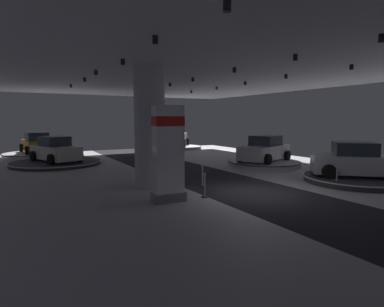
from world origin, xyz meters
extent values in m
cube|color=#B2B2B7|center=(0.00, 0.00, -0.03)|extent=(24.00, 44.00, 0.05)
cube|color=#232328|center=(0.00, 0.00, 0.00)|extent=(4.40, 44.00, 0.01)
cube|color=silver|center=(0.00, 0.00, 5.55)|extent=(24.00, 44.00, 0.10)
cylinder|color=black|center=(-5.13, -4.99, 5.32)|extent=(0.16, 0.16, 0.22)
cylinder|color=black|center=(-5.33, -1.86, 5.32)|extent=(0.16, 0.16, 0.22)
cylinder|color=black|center=(-5.09, 1.92, 5.32)|extent=(0.16, 0.16, 0.22)
cylinder|color=black|center=(-5.37, 5.23, 5.32)|extent=(0.16, 0.16, 0.22)
cylinder|color=black|center=(-5.30, 8.36, 5.32)|extent=(0.16, 0.16, 0.22)
cylinder|color=black|center=(-5.46, 12.18, 5.32)|extent=(0.16, 0.16, 0.22)
cylinder|color=black|center=(-0.02, -5.02, 5.32)|extent=(0.16, 0.16, 0.22)
cylinder|color=black|center=(0.01, -1.95, 5.32)|extent=(0.16, 0.16, 0.22)
cylinder|color=black|center=(-0.13, 1.45, 5.32)|extent=(0.16, 0.16, 0.22)
cylinder|color=black|center=(-0.05, 5.37, 5.32)|extent=(0.16, 0.16, 0.22)
cylinder|color=black|center=(-0.05, 8.35, 5.32)|extent=(0.16, 0.16, 0.22)
cylinder|color=black|center=(0.08, 12.23, 5.32)|extent=(0.16, 0.16, 0.22)
cylinder|color=black|center=(3.72, -1.60, 5.32)|extent=(0.16, 0.16, 0.22)
cylinder|color=black|center=(3.49, 1.89, 5.32)|extent=(0.16, 0.16, 0.22)
cylinder|color=black|center=(3.62, 5.38, 5.32)|extent=(0.16, 0.16, 0.22)
cylinder|color=black|center=(3.87, 8.88, 5.32)|extent=(0.16, 0.16, 0.22)
cylinder|color=black|center=(3.68, 12.25, 5.32)|extent=(0.16, 0.16, 0.22)
cylinder|color=silver|center=(-3.46, 3.36, 2.75)|extent=(1.40, 1.40, 5.50)
cube|color=slate|center=(-3.85, 0.54, 0.17)|extent=(1.30, 0.71, 0.35)
cube|color=white|center=(-3.85, 0.54, 2.00)|extent=(1.13, 0.62, 3.30)
cube|color=red|center=(-3.85, 0.54, 3.06)|extent=(1.15, 0.65, 0.36)
cylinder|color=#B7B7BC|center=(5.66, 5.77, 0.16)|extent=(4.71, 4.71, 0.33)
cylinder|color=black|center=(5.66, 5.77, 0.30)|extent=(4.81, 4.81, 0.05)
cube|color=silver|center=(5.66, 5.77, 0.94)|extent=(4.56, 3.17, 0.90)
cube|color=#2D3842|center=(5.81, 5.82, 1.68)|extent=(2.33, 2.13, 0.70)
cylinder|color=black|center=(4.68, 4.33, 0.67)|extent=(0.71, 0.45, 0.68)
cylinder|color=black|center=(3.98, 6.20, 0.67)|extent=(0.71, 0.45, 0.68)
cylinder|color=black|center=(7.35, 5.34, 0.67)|extent=(0.71, 0.45, 0.68)
cylinder|color=black|center=(6.65, 7.21, 0.67)|extent=(0.71, 0.45, 0.68)
sphere|color=white|center=(3.91, 4.58, 1.05)|extent=(0.18, 0.18, 0.18)
sphere|color=white|center=(3.56, 5.50, 1.05)|extent=(0.18, 0.18, 0.18)
cylinder|color=#333338|center=(5.92, -0.66, 0.15)|extent=(4.95, 4.95, 0.29)
cylinder|color=white|center=(5.92, -0.66, 0.26)|extent=(5.05, 5.05, 0.05)
cube|color=silver|center=(5.92, -0.66, 0.90)|extent=(4.29, 4.19, 0.90)
cube|color=#2D3842|center=(5.81, -0.56, 1.65)|extent=(2.45, 2.44, 0.70)
cylinder|color=black|center=(7.64, -0.92, 0.63)|extent=(0.65, 0.63, 0.68)
cylinder|color=black|center=(5.57, 1.04, 0.63)|extent=(0.65, 0.63, 0.68)
cylinder|color=black|center=(4.19, -0.41, 0.63)|extent=(0.65, 0.63, 0.68)
cylinder|color=silver|center=(5.99, 19.98, 0.13)|extent=(5.56, 5.56, 0.25)
cylinder|color=black|center=(5.99, 19.98, 0.22)|extent=(5.68, 5.68, 0.05)
cube|color=silver|center=(5.99, 19.98, 1.00)|extent=(4.73, 5.56, 1.20)
cube|color=silver|center=(5.03, 18.58, 2.05)|extent=(2.53, 2.48, 1.00)
cube|color=#28333D|center=(5.32, 19.00, 2.05)|extent=(1.49, 1.06, 0.75)
cylinder|color=black|center=(5.91, 17.79, 0.67)|extent=(0.71, 0.85, 0.84)
cylinder|color=black|center=(3.97, 19.12, 0.67)|extent=(0.71, 0.85, 0.84)
cylinder|color=black|center=(8.01, 20.85, 0.67)|extent=(0.71, 0.85, 0.84)
cylinder|color=black|center=(6.07, 22.18, 0.67)|extent=(0.71, 0.85, 0.84)
cylinder|color=silver|center=(-7.28, 19.19, 0.17)|extent=(5.22, 5.22, 0.33)
cylinder|color=black|center=(-7.28, 19.19, 0.30)|extent=(5.33, 5.33, 0.05)
cube|color=#B77519|center=(-7.28, 19.19, 0.94)|extent=(2.28, 4.38, 0.90)
cube|color=#2D3842|center=(-7.27, 19.04, 1.69)|extent=(1.77, 2.07, 0.70)
cylinder|color=black|center=(-8.44, 20.49, 0.67)|extent=(0.30, 0.70, 0.68)
cylinder|color=black|center=(-6.46, 20.73, 0.67)|extent=(0.30, 0.70, 0.68)
cylinder|color=black|center=(-8.11, 17.66, 0.67)|extent=(0.30, 0.70, 0.68)
cylinder|color=black|center=(-6.12, 17.89, 0.67)|extent=(0.30, 0.70, 0.68)
sphere|color=white|center=(-8.02, 21.18, 1.05)|extent=(0.18, 0.18, 0.18)
sphere|color=white|center=(-7.03, 21.29, 1.05)|extent=(0.18, 0.18, 0.18)
cylinder|color=#333338|center=(-6.45, 13.27, 0.12)|extent=(5.92, 5.92, 0.24)
cylinder|color=white|center=(-6.45, 13.27, 0.21)|extent=(6.03, 6.03, 0.05)
cube|color=silver|center=(-6.45, 13.27, 0.85)|extent=(3.03, 4.55, 0.90)
cube|color=#2D3842|center=(-6.50, 13.41, 1.60)|extent=(2.08, 2.29, 0.70)
cylinder|color=black|center=(-5.05, 12.22, 0.58)|extent=(0.42, 0.71, 0.68)
cylinder|color=black|center=(-6.95, 11.60, 0.58)|extent=(0.42, 0.71, 0.68)
cylinder|color=black|center=(-5.95, 14.93, 0.58)|extent=(0.42, 0.71, 0.68)
cylinder|color=black|center=(-7.85, 14.31, 0.58)|extent=(0.42, 0.71, 0.68)
sphere|color=white|center=(-5.33, 11.47, 0.96)|extent=(0.18, 0.18, 0.18)
sphere|color=white|center=(-6.27, 11.16, 0.96)|extent=(0.18, 0.18, 0.18)
cylinder|color=black|center=(0.77, 9.03, 0.40)|extent=(0.14, 0.14, 0.80)
cylinder|color=black|center=(0.76, 9.20, 0.40)|extent=(0.14, 0.14, 0.80)
cylinder|color=#472323|center=(0.77, 9.12, 1.06)|extent=(0.32, 0.32, 0.62)
sphere|color=beige|center=(0.77, 9.12, 1.48)|extent=(0.22, 0.22, 0.22)
cylinder|color=#333338|center=(4.01, -0.95, 0.02)|extent=(0.28, 0.28, 0.04)
cylinder|color=#B2B2B7|center=(4.01, -0.95, 0.48)|extent=(0.07, 0.07, 0.96)
sphere|color=#B2B2B7|center=(4.01, -0.95, 0.96)|extent=(0.10, 0.10, 0.10)
cylinder|color=#333338|center=(-1.28, 2.29, 0.02)|extent=(0.28, 0.28, 0.04)
cylinder|color=#B2B2B7|center=(-1.28, 2.29, 0.48)|extent=(0.07, 0.07, 0.96)
sphere|color=#B2B2B7|center=(-1.28, 2.29, 0.96)|extent=(0.10, 0.10, 0.10)
cylinder|color=#333338|center=(-2.32, 0.38, 0.02)|extent=(0.28, 0.28, 0.04)
cylinder|color=#B2B2B7|center=(-2.32, 0.38, 0.48)|extent=(0.07, 0.07, 0.96)
sphere|color=#B2B2B7|center=(-2.32, 0.38, 0.96)|extent=(0.10, 0.10, 0.10)
camera|label=1|loc=(-8.86, -10.25, 3.13)|focal=29.65mm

